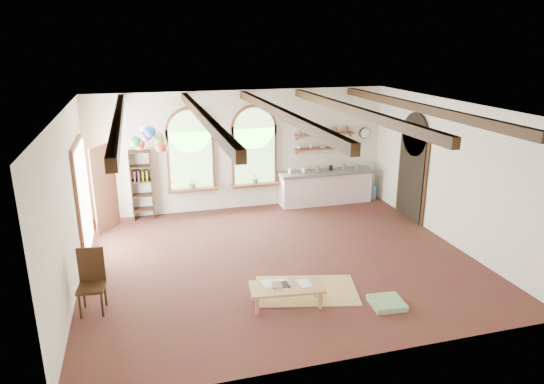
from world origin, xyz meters
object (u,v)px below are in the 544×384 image
object	(u,v)px
coffee_table	(287,288)
balloon_cluster	(151,139)
side_chair	(93,294)
kitchen_counter	(325,187)

from	to	relation	value
coffee_table	balloon_cluster	bearing A→B (deg)	117.41
side_chair	balloon_cluster	bearing A→B (deg)	68.73
kitchen_counter	balloon_cluster	world-z (taller)	balloon_cluster
kitchen_counter	coffee_table	distance (m)	5.68
side_chair	balloon_cluster	xyz separation A→B (m)	(1.24, 3.18, 2.01)
coffee_table	side_chair	size ratio (longest dim) A/B	1.21
coffee_table	kitchen_counter	bearing A→B (deg)	61.63
kitchen_counter	balloon_cluster	size ratio (longest dim) A/B	2.32
kitchen_counter	coffee_table	size ratio (longest dim) A/B	1.99
side_chair	coffee_table	bearing A→B (deg)	-12.06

